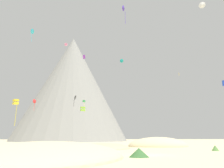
{
  "coord_description": "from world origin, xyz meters",
  "views": [
    {
      "loc": [
        -8.81,
        -27.92,
        2.11
      ],
      "look_at": [
        1.78,
        41.04,
        18.31
      ],
      "focal_mm": 36.73,
      "sensor_mm": 36.0,
      "label": 1
    }
  ],
  "objects": [
    {
      "name": "kite_cyan_high",
      "position": [
        -24.43,
        45.03,
        36.17
      ],
      "size": [
        1.86,
        1.79,
        4.66
      ],
      "rotation": [
        0.0,
        0.0,
        5.56
      ],
      "color": "#33BCDB"
    },
    {
      "name": "kite_green_mid",
      "position": [
        -6.26,
        59.41,
        15.38
      ],
      "size": [
        1.09,
        1.07,
        4.69
      ],
      "rotation": [
        0.0,
        0.0,
        4.19
      ],
      "color": "green"
    },
    {
      "name": "dune_foreground_right",
      "position": [
        9.37,
        22.72,
        0.0
      ],
      "size": [
        14.4,
        10.43,
        4.26
      ],
      "primitive_type": "ellipsoid",
      "rotation": [
        0.0,
        0.0,
        3.03
      ],
      "color": "beige",
      "rests_on": "ground_plane"
    },
    {
      "name": "kite_pink_high",
      "position": [
        -13.02,
        42.26,
        31.16
      ],
      "size": [
        0.9,
        0.92,
        0.78
      ],
      "rotation": [
        0.0,
        0.0,
        5.98
      ],
      "color": "pink"
    },
    {
      "name": "kite_indigo_high",
      "position": [
        1.58,
        20.77,
        32.37
      ],
      "size": [
        1.19,
        1.36,
        4.97
      ],
      "rotation": [
        0.0,
        0.0,
        0.93
      ],
      "color": "#5138B2"
    },
    {
      "name": "dune_foreground_left",
      "position": [
        -3.54,
        17.62,
        0.0
      ],
      "size": [
        12.17,
        15.36,
        1.98
      ],
      "primitive_type": "ellipsoid",
      "rotation": [
        0.0,
        0.0,
        1.44
      ],
      "color": "#C6B284",
      "rests_on": "ground_plane"
    },
    {
      "name": "bush_mid_center",
      "position": [
        -16.02,
        15.07,
        0.55
      ],
      "size": [
        3.14,
        3.14,
        1.09
      ],
      "primitive_type": "cone",
      "rotation": [
        0.0,
        0.0,
        1.97
      ],
      "color": "#568442",
      "rests_on": "ground_plane"
    },
    {
      "name": "ground_plane",
      "position": [
        0.0,
        0.0,
        0.0
      ],
      "size": [
        400.0,
        400.0,
        0.0
      ],
      "primitive_type": "plane",
      "color": "beige"
    },
    {
      "name": "kite_yellow_low",
      "position": [
        -20.57,
        18.32,
        8.65
      ],
      "size": [
        1.27,
        1.27,
        5.08
      ],
      "rotation": [
        0.0,
        0.0,
        5.37
      ],
      "color": "yellow"
    },
    {
      "name": "kite_black_low",
      "position": [
        -9.52,
        38.94,
        13.4
      ],
      "size": [
        0.94,
        1.58,
        3.44
      ],
      "rotation": [
        0.0,
        0.0,
        4.57
      ],
      "color": "black"
    },
    {
      "name": "kite_violet_high",
      "position": [
        -6.84,
        54.1,
        31.48
      ],
      "size": [
        1.02,
        0.83,
        1.4
      ],
      "rotation": [
        0.0,
        0.0,
        1.96
      ],
      "color": "purple"
    },
    {
      "name": "bush_far_right",
      "position": [
        -14.09,
        3.06,
        0.46
      ],
      "size": [
        2.66,
        2.66,
        0.93
      ],
      "primitive_type": "cone",
      "rotation": [
        0.0,
        0.0,
        4.65
      ],
      "color": "#477238",
      "rests_on": "ground_plane"
    },
    {
      "name": "kite_blue_mid",
      "position": [
        26.75,
        22.01,
        15.06
      ],
      "size": [
        0.52,
        0.83,
        1.42
      ],
      "rotation": [
        0.0,
        0.0,
        4.47
      ],
      "color": "blue"
    },
    {
      "name": "kite_red_low",
      "position": [
        -22.73,
        50.1,
        13.63
      ],
      "size": [
        1.18,
        1.33,
        3.89
      ],
      "rotation": [
        0.0,
        0.0,
        0.89
      ],
      "color": "red"
    },
    {
      "name": "kite_teal_high",
      "position": [
        7.51,
        54.23,
        30.7
      ],
      "size": [
        1.5,
        1.21,
        1.47
      ],
      "rotation": [
        0.0,
        0.0,
        5.71
      ],
      "color": "teal"
    },
    {
      "name": "kite_gold_mid",
      "position": [
        26.23,
        45.14,
        23.6
      ],
      "size": [
        0.63,
        1.04,
        1.11
      ],
      "rotation": [
        0.0,
        0.0,
        0.25
      ],
      "color": "gold"
    },
    {
      "name": "bush_scatter_east",
      "position": [
        -2.06,
        -3.06,
        0.48
      ],
      "size": [
        2.3,
        2.3,
        0.97
      ],
      "primitive_type": "cone",
      "rotation": [
        0.0,
        0.0,
        6.24
      ],
      "color": "#386633",
      "rests_on": "ground_plane"
    },
    {
      "name": "bush_ridge_crest",
      "position": [
        12.9,
        6.5,
        0.44
      ],
      "size": [
        1.64,
        1.64,
        0.88
      ],
      "primitive_type": "cone",
      "rotation": [
        0.0,
        0.0,
        5.53
      ],
      "color": "#568442",
      "rests_on": "ground_plane"
    },
    {
      "name": "dune_midground",
      "position": [
        -11.85,
        -2.41,
        0.0
      ],
      "size": [
        21.86,
        25.7,
        3.39
      ],
      "primitive_type": "ellipsoid",
      "rotation": [
        0.0,
        0.0,
        1.27
      ],
      "color": "beige",
      "rests_on": "ground_plane"
    },
    {
      "name": "rock_massif",
      "position": [
        -13.27,
        101.55,
        26.9
      ],
      "size": [
        87.16,
        87.16,
        59.49
      ],
      "color": "gray",
      "rests_on": "ground_plane"
    },
    {
      "name": "kite_lime_low",
      "position": [
        -7.4,
        28.5,
        8.86
      ],
      "size": [
        1.21,
        1.23,
        1.15
      ],
      "rotation": [
        0.0,
        0.0,
        3.39
      ],
      "color": "#8CD133"
    },
    {
      "name": "kite_white_high",
      "position": [
        26.21,
        27.2,
        39.72
      ],
      "size": [
        1.67,
        1.67,
        1.91
      ],
      "rotation": [
        0.0,
        0.0,
        5.5
      ],
      "color": "white"
    }
  ]
}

